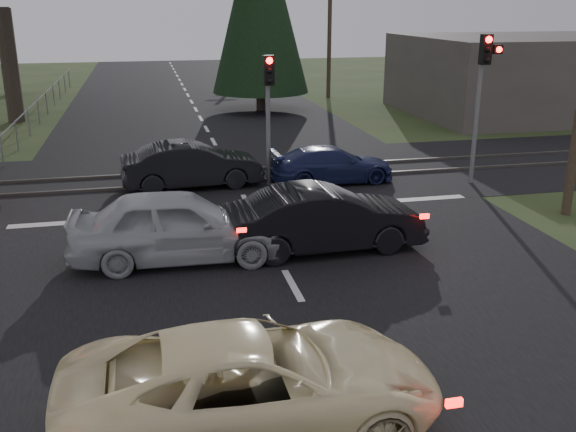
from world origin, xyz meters
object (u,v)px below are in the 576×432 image
object	(u,v)px
utility_pole_mid	(330,19)
dark_hatchback	(325,219)
traffic_signal_center	(269,98)
dark_car_far	(192,165)
traffic_signal_right	(483,80)
cream_coupe	(252,383)
utility_pole_far	(258,13)
blue_sedan	(332,165)
silver_car	(178,226)

from	to	relation	value
utility_pole_mid	dark_hatchback	size ratio (longest dim) A/B	1.95
traffic_signal_center	utility_pole_mid	distance (m)	20.82
dark_hatchback	utility_pole_mid	bearing A→B (deg)	-18.46
utility_pole_mid	dark_car_far	world-z (taller)	utility_pole_mid
traffic_signal_right	dark_hatchback	size ratio (longest dim) A/B	1.02
cream_coupe	dark_hatchback	xyz separation A→B (m)	(2.80, 6.33, 0.05)
traffic_signal_center	dark_hatchback	bearing A→B (deg)	-87.92
utility_pole_mid	cream_coupe	bearing A→B (deg)	-107.78
dark_hatchback	traffic_signal_center	bearing A→B (deg)	-0.21
dark_hatchback	traffic_signal_right	bearing A→B (deg)	-56.25
utility_pole_mid	cream_coupe	xyz separation A→B (m)	(-10.09, -31.47, -4.01)
traffic_signal_center	dark_car_far	xyz separation A→B (m)	(-2.42, 0.37, -2.08)
utility_pole_far	cream_coupe	distance (m)	57.50
cream_coupe	blue_sedan	xyz separation A→B (m)	(4.66, 12.13, -0.13)
silver_car	blue_sedan	bearing A→B (deg)	-40.61
silver_car	dark_car_far	size ratio (longest dim) A/B	1.10
traffic_signal_right	dark_hatchback	xyz separation A→B (m)	(-6.34, -4.61, -2.55)
dark_car_far	traffic_signal_right	bearing A→B (deg)	-104.55
cream_coupe	dark_hatchback	size ratio (longest dim) A/B	1.12
blue_sedan	dark_hatchback	bearing A→B (deg)	160.40
blue_sedan	dark_car_far	size ratio (longest dim) A/B	0.93
traffic_signal_center	utility_pole_far	size ratio (longest dim) A/B	0.46
utility_pole_mid	dark_car_far	size ratio (longest dim) A/B	2.06
traffic_signal_right	utility_pole_far	bearing A→B (deg)	88.80
traffic_signal_center	blue_sedan	bearing A→B (deg)	-0.46
traffic_signal_right	blue_sedan	distance (m)	5.38
traffic_signal_right	silver_car	xyz separation A→B (m)	(-9.76, -4.51, -2.49)
utility_pole_mid	silver_car	distance (m)	27.51
blue_sedan	silver_car	bearing A→B (deg)	135.34
utility_pole_mid	silver_car	xyz separation A→B (m)	(-10.71, -25.04, -3.91)
utility_pole_far	silver_car	bearing A→B (deg)	-102.08
utility_pole_mid	utility_pole_far	size ratio (longest dim) A/B	1.00
traffic_signal_center	utility_pole_far	world-z (taller)	utility_pole_far
silver_car	traffic_signal_center	bearing A→B (deg)	-27.14
traffic_signal_right	utility_pole_far	distance (m)	45.56
traffic_signal_center	dark_car_far	size ratio (longest dim) A/B	0.94
traffic_signal_center	dark_car_far	bearing A→B (deg)	171.35
silver_car	traffic_signal_right	bearing A→B (deg)	-63.01
utility_pole_far	dark_car_far	xyz separation A→B (m)	(-9.92, -43.95, -4.00)
utility_pole_mid	blue_sedan	size ratio (longest dim) A/B	2.22
silver_car	utility_pole_far	bearing A→B (deg)	-9.90
dark_hatchback	blue_sedan	distance (m)	6.09
traffic_signal_right	traffic_signal_center	xyz separation A→B (m)	(-6.55, 1.20, -0.51)
dark_hatchback	silver_car	size ratio (longest dim) A/B	0.96
traffic_signal_right	traffic_signal_center	distance (m)	6.68
dark_car_far	cream_coupe	bearing A→B (deg)	174.63
blue_sedan	utility_pole_far	bearing A→B (deg)	-8.86
blue_sedan	dark_car_far	distance (m)	4.51
utility_pole_mid	dark_hatchback	distance (m)	26.47
utility_pole_far	dark_hatchback	distance (m)	50.82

